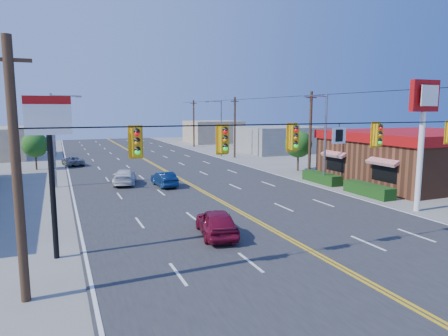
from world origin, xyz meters
name	(u,v)px	position (x,y,z in m)	size (l,w,h in m)	color
ground	(313,253)	(0.00, 0.00, 0.00)	(160.00, 160.00, 0.00)	gray
road	(185,182)	(0.00, 20.00, 0.03)	(20.00, 120.00, 0.06)	#2D2D30
signal_span	(314,149)	(-0.12, 0.00, 4.89)	(24.32, 0.34, 9.00)	#47301E
kfc	(418,156)	(19.90, 12.00, 2.38)	(16.30, 12.40, 4.70)	brown
kfc_pylon	(423,119)	(11.00, 4.00, 6.04)	(2.20, 0.36, 8.50)	white
pizza_hut_sign	(50,143)	(-11.00, 4.00, 5.18)	(1.90, 0.30, 6.85)	black
streetlight_se	(324,134)	(10.79, 14.00, 4.51)	(2.55, 0.25, 8.00)	gray
streetlight_ne	(220,125)	(10.79, 38.00, 4.51)	(2.55, 0.25, 8.00)	gray
streetlight_sw	(56,135)	(-10.79, 22.00, 4.51)	(2.55, 0.25, 8.00)	gray
streetlight_nw	(56,125)	(-10.79, 48.00, 4.51)	(2.55, 0.25, 8.00)	gray
utility_pole_near	(310,135)	(12.20, 18.00, 4.20)	(0.28, 0.28, 8.40)	#47301E
utility_pole_mid	(235,128)	(12.20, 36.00, 4.20)	(0.28, 0.28, 8.40)	#47301E
utility_pole_far	(194,124)	(12.20, 54.00, 4.20)	(0.28, 0.28, 8.40)	#47301E
tree_kfc_rear	(298,144)	(13.50, 22.00, 2.93)	(2.94, 2.94, 4.41)	#47301E
tree_west	(35,145)	(-13.00, 34.00, 2.79)	(2.80, 2.80, 4.20)	#47301E
bld_east_mid	(281,139)	(22.00, 40.00, 2.00)	(12.00, 10.00, 4.00)	gray
bld_east_far	(213,132)	(19.00, 62.00, 2.20)	(10.00, 10.00, 4.40)	tan
car_magenta	(216,223)	(-3.24, 4.04, 0.72)	(1.70, 4.24, 1.44)	maroon
car_blue	(164,180)	(-2.34, 18.58, 0.64)	(1.35, 3.87, 1.28)	#0D244C
car_white	(125,177)	(-5.33, 20.89, 0.66)	(1.86, 4.57, 1.33)	silver
car_silver	(73,161)	(-9.13, 35.72, 0.58)	(1.91, 4.14, 1.15)	gray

